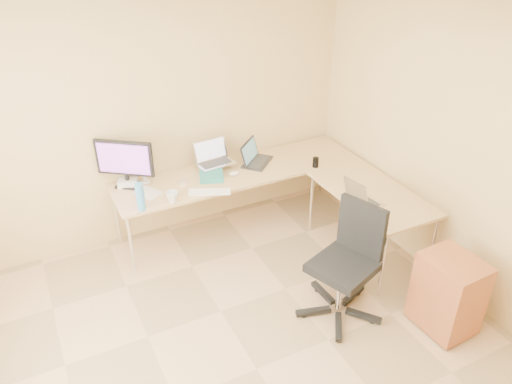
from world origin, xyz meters
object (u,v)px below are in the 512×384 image
monitor (125,164)px  keyboard (209,192)px  laptop_center (215,153)px  laptop_black (257,153)px  mug (172,197)px  desk_fan (144,171)px  office_chair (343,267)px  desk_return (368,223)px  water_bottle (140,197)px  laptop_return (365,193)px  desk_main (239,200)px  cabinet (448,293)px

monitor → keyboard: monitor is taller
laptop_center → laptop_black: size_ratio=1.01×
monitor → mug: 0.61m
keyboard → desk_fan: 0.71m
desk_fan → office_chair: (1.16, -1.81, -0.36)m
mug → office_chair: bearing=-51.4°
desk_return → laptop_black: bearing=123.9°
laptop_black → monitor: bearing=131.7°
desk_return → water_bottle: (-2.10, 0.70, 0.50)m
water_bottle → desk_return: bearing=-18.5°
monitor → laptop_return: (1.88, -1.35, -0.13)m
water_bottle → laptop_return: water_bottle is taller
keyboard → laptop_return: (1.21, -0.85, 0.11)m
keyboard → desk_main: bearing=57.3°
keyboard → laptop_return: bearing=-11.0°
desk_return → desk_fan: size_ratio=5.03×
laptop_black → laptop_return: size_ratio=1.08×
cabinet → laptop_return: bearing=96.6°
mug → office_chair: (1.04, -1.31, -0.28)m
desk_fan → laptop_return: 2.17m
keyboard → mug: 0.38m
desk_main → office_chair: size_ratio=2.53×
water_bottle → desk_fan: 0.53m
monitor → mug: monitor is taller
laptop_black → keyboard: (-0.71, -0.37, -0.11)m
desk_main → office_chair: office_chair is taller
keyboard → water_bottle: size_ratio=1.50×
desk_return → mug: mug is taller
laptop_center → water_bottle: bearing=-160.3°
water_bottle → laptop_center: bearing=26.0°
desk_return → laptop_center: laptop_center is taller
desk_main → mug: bearing=-160.3°
desk_main → desk_fan: desk_fan is taller
laptop_black → office_chair: (-0.04, -1.68, -0.35)m
monitor → laptop_return: bearing=0.8°
desk_return → monitor: size_ratio=2.26×
desk_main → mug: (-0.83, -0.30, 0.42)m
laptop_center → cabinet: 2.61m
mug → cabinet: size_ratio=0.17×
laptop_center → laptop_black: 0.47m
laptop_black → water_bottle: size_ratio=1.40×
desk_main → water_bottle: bearing=-165.2°
laptop_center → mug: (-0.62, -0.45, -0.13)m
laptop_center → cabinet: (1.12, -2.30, -0.55)m
cabinet → office_chair: bearing=139.8°
mug → laptop_return: bearing=-28.2°
desk_return → desk_fan: desk_fan is taller
desk_main → cabinet: 2.33m
laptop_center → water_bottle: laptop_center is taller
desk_return → laptop_center: (-1.18, 1.15, 0.54)m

